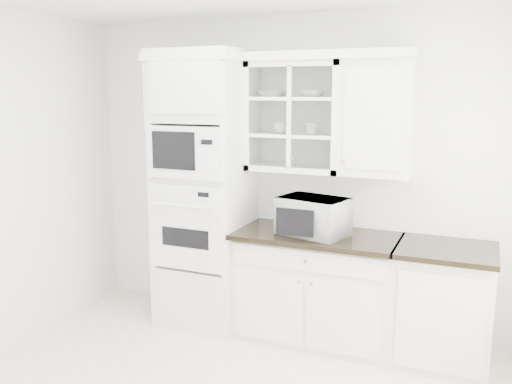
% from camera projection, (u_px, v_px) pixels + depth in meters
% --- Properties ---
extents(room_shell, '(4.00, 3.50, 2.70)m').
position_uv_depth(room_shell, '(232.00, 136.00, 3.45)').
color(room_shell, white).
rests_on(room_shell, ground).
extents(oven_column, '(0.76, 0.68, 2.40)m').
position_uv_depth(oven_column, '(204.00, 191.00, 4.74)').
color(oven_column, white).
rests_on(oven_column, ground).
extents(base_cabinet_run, '(1.32, 0.67, 0.92)m').
position_uv_depth(base_cabinet_run, '(317.00, 286.00, 4.50)').
color(base_cabinet_run, white).
rests_on(base_cabinet_run, ground).
extents(extra_base_cabinet, '(0.72, 0.67, 0.92)m').
position_uv_depth(extra_base_cabinet, '(443.00, 304.00, 4.12)').
color(extra_base_cabinet, white).
rests_on(extra_base_cabinet, ground).
extents(upper_cabinet_glass, '(0.80, 0.33, 0.90)m').
position_uv_depth(upper_cabinet_glass, '(296.00, 117.00, 4.47)').
color(upper_cabinet_glass, white).
rests_on(upper_cabinet_glass, room_shell).
extents(upper_cabinet_solid, '(0.55, 0.33, 0.90)m').
position_uv_depth(upper_cabinet_solid, '(378.00, 118.00, 4.21)').
color(upper_cabinet_solid, white).
rests_on(upper_cabinet_solid, room_shell).
extents(crown_molding, '(2.14, 0.38, 0.07)m').
position_uv_depth(crown_molding, '(283.00, 57.00, 4.40)').
color(crown_molding, white).
rests_on(crown_molding, room_shell).
extents(countertop_microwave, '(0.61, 0.55, 0.30)m').
position_uv_depth(countertop_microwave, '(314.00, 216.00, 4.35)').
color(countertop_microwave, white).
rests_on(countertop_microwave, base_cabinet_run).
extents(bowl_a, '(0.25, 0.25, 0.05)m').
position_uv_depth(bowl_a, '(272.00, 94.00, 4.50)').
color(bowl_a, white).
rests_on(bowl_a, upper_cabinet_glass).
extents(bowl_b, '(0.19, 0.19, 0.06)m').
position_uv_depth(bowl_b, '(312.00, 94.00, 4.38)').
color(bowl_b, white).
rests_on(bowl_b, upper_cabinet_glass).
extents(cup_a, '(0.13, 0.13, 0.09)m').
position_uv_depth(cup_a, '(281.00, 128.00, 4.54)').
color(cup_a, white).
rests_on(cup_a, upper_cabinet_glass).
extents(cup_b, '(0.11, 0.11, 0.10)m').
position_uv_depth(cup_b, '(312.00, 128.00, 4.44)').
color(cup_b, white).
rests_on(cup_b, upper_cabinet_glass).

